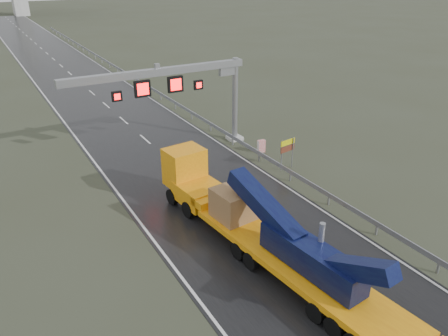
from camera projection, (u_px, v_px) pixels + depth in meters
ground at (305, 279)px, 21.65m from camera, size 400.00×400.00×0.00m
road at (92, 93)px, 52.99m from camera, size 11.00×200.00×0.02m
guardrail at (171, 100)px, 47.63m from camera, size 0.20×140.00×1.40m
sign_gantry at (183, 84)px, 34.32m from camera, size 14.90×1.20×7.42m
heavy_haul_truck at (247, 218)px, 23.73m from camera, size 4.40×18.29×4.26m
exit_sign_pair at (288, 148)px, 32.58m from camera, size 1.41×0.29×2.44m
striped_barrier at (261, 146)px, 36.05m from camera, size 0.66×0.40×1.06m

